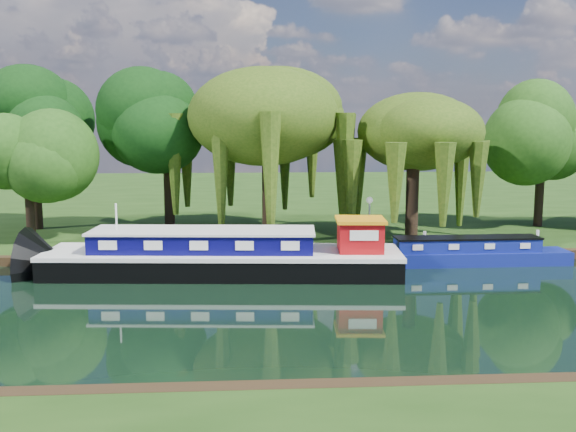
{
  "coord_description": "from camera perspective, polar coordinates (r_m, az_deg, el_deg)",
  "views": [
    {
      "loc": [
        -6.09,
        -23.67,
        7.06
      ],
      "look_at": [
        -4.28,
        5.11,
        2.8
      ],
      "focal_mm": 40.0,
      "sensor_mm": 36.0,
      "label": 1
    }
  ],
  "objects": [
    {
      "name": "willow_right",
      "position": [
        35.86,
        11.11,
        6.27
      ],
      "size": [
        6.05,
        6.05,
        7.36
      ],
      "color": "black",
      "rests_on": "far_bank"
    },
    {
      "name": "tree_far_right",
      "position": [
        43.5,
        21.68,
        6.26
      ],
      "size": [
        4.82,
        4.82,
        7.89
      ],
      "color": "black",
      "rests_on": "far_bank"
    },
    {
      "name": "dutch_barge",
      "position": [
        29.94,
        -5.54,
        -3.59
      ],
      "size": [
        16.66,
        4.94,
        3.47
      ],
      "rotation": [
        0.0,
        0.0,
        -0.08
      ],
      "color": "black",
      "rests_on": "ground"
    },
    {
      "name": "mooring_posts",
      "position": [
        33.12,
        6.18,
        -2.28
      ],
      "size": [
        19.16,
        0.16,
        1.0
      ],
      "color": "silver",
      "rests_on": "far_bank"
    },
    {
      "name": "tree_far_mid",
      "position": [
        39.25,
        -10.67,
        7.59
      ],
      "size": [
        5.45,
        5.45,
        8.93
      ],
      "color": "black",
      "rests_on": "far_bank"
    },
    {
      "name": "tree_far_left",
      "position": [
        37.21,
        -22.2,
        5.03
      ],
      "size": [
        4.36,
        4.36,
        7.03
      ],
      "color": "black",
      "rests_on": "far_bank"
    },
    {
      "name": "lamppost",
      "position": [
        35.1,
        7.25,
        0.74
      ],
      "size": [
        0.36,
        0.36,
        2.56
      ],
      "color": "silver",
      "rests_on": "far_bank"
    },
    {
      "name": "tree_far_back",
      "position": [
        42.33,
        -21.78,
        7.35
      ],
      "size": [
        5.35,
        5.35,
        8.99
      ],
      "color": "black",
      "rests_on": "far_bank"
    },
    {
      "name": "far_bank",
      "position": [
        58.39,
        2.41,
        1.68
      ],
      "size": [
        120.0,
        52.0,
        0.45
      ],
      "primitive_type": "cube",
      "color": "#19370F",
      "rests_on": "ground"
    },
    {
      "name": "ground",
      "position": [
        25.44,
        10.5,
        -7.86
      ],
      "size": [
        120.0,
        120.0,
        0.0
      ],
      "primitive_type": "plane",
      "color": "black"
    },
    {
      "name": "willow_left",
      "position": [
        37.41,
        -1.81,
        8.59
      ],
      "size": [
        7.74,
        7.74,
        9.27
      ],
      "color": "black",
      "rests_on": "far_bank"
    },
    {
      "name": "narrowboat",
      "position": [
        33.21,
        15.61,
        -3.25
      ],
      "size": [
        10.25,
        1.84,
        1.49
      ],
      "rotation": [
        0.0,
        0.0,
        0.01
      ],
      "color": "navy",
      "rests_on": "ground"
    }
  ]
}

